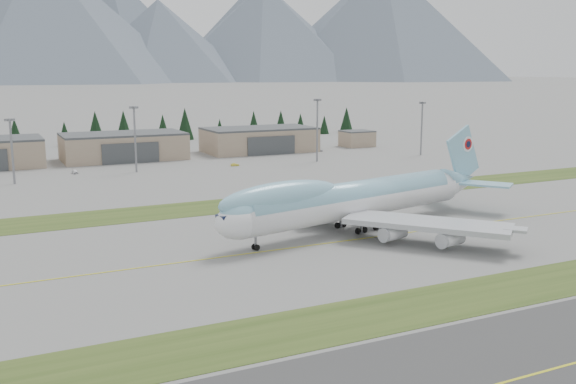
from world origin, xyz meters
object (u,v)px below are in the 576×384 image
service_vehicle_c (319,151)px  service_vehicle_b (235,166)px  hangar_right (259,140)px  service_vehicle_a (75,174)px  hangar_center (124,146)px  boeing_747_freighter (354,199)px

service_vehicle_c → service_vehicle_b: bearing=-155.9°
hangar_right → service_vehicle_a: 88.69m
hangar_center → boeing_747_freighter: bearing=-81.3°
boeing_747_freighter → service_vehicle_b: bearing=71.2°
hangar_right → service_vehicle_c: bearing=-21.4°
hangar_center → hangar_right: size_ratio=1.00×
boeing_747_freighter → service_vehicle_b: size_ratio=25.28×
boeing_747_freighter → hangar_right: boeing_747_freighter is taller
service_vehicle_b → service_vehicle_c: bearing=-57.8°
service_vehicle_a → service_vehicle_c: bearing=5.0°
boeing_747_freighter → hangar_center: size_ratio=1.73×
boeing_747_freighter → service_vehicle_a: 121.39m
boeing_747_freighter → hangar_center: 144.03m
hangar_center → service_vehicle_b: hangar_center is taller
hangar_right → service_vehicle_a: bearing=-160.2°
hangar_center → hangar_right: 60.00m
hangar_right → service_vehicle_a: hangar_right is taller
hangar_center → service_vehicle_c: 85.99m
hangar_center → service_vehicle_b: (33.87, -37.27, -5.39)m
hangar_center → service_vehicle_a: 38.31m
boeing_747_freighter → service_vehicle_a: bearing=99.6°
boeing_747_freighter → hangar_center: bearing=86.4°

